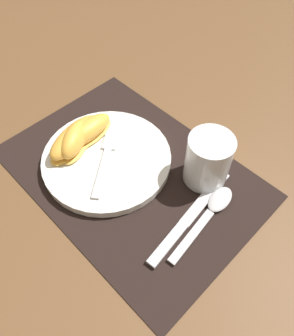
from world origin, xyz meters
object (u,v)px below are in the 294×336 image
at_px(citrus_wedge_1, 75,138).
at_px(citrus_wedge_2, 75,141).
at_px(plate, 107,159).
at_px(citrus_wedge_0, 87,132).
at_px(spoon, 213,209).
at_px(juice_glass, 207,162).
at_px(fork, 107,152).
at_px(knife, 189,218).

relative_size(citrus_wedge_1, citrus_wedge_2, 1.37).
bearing_deg(plate, citrus_wedge_0, 174.62).
bearing_deg(spoon, plate, -163.98).
xyz_separation_m(juice_glass, fork, (-0.16, -0.10, -0.02)).
height_order(knife, citrus_wedge_2, citrus_wedge_2).
height_order(juice_glass, spoon, juice_glass).
distance_m(juice_glass, citrus_wedge_0, 0.24).
relative_size(spoon, citrus_wedge_2, 1.71).
xyz_separation_m(spoon, citrus_wedge_1, (-0.27, -0.08, 0.03)).
bearing_deg(citrus_wedge_1, citrus_wedge_2, -37.70).
relative_size(juice_glass, citrus_wedge_1, 0.70).
height_order(spoon, citrus_wedge_2, citrus_wedge_2).
height_order(knife, citrus_wedge_0, citrus_wedge_0).
height_order(fork, citrus_wedge_1, citrus_wedge_1).
bearing_deg(citrus_wedge_1, juice_glass, 30.12).
bearing_deg(juice_glass, fork, -147.80).
distance_m(citrus_wedge_0, citrus_wedge_2, 0.03).
bearing_deg(spoon, citrus_wedge_1, -163.45).
height_order(plate, knife, plate).
distance_m(knife, citrus_wedge_2, 0.26).
xyz_separation_m(juice_glass, citrus_wedge_1, (-0.22, -0.13, -0.01)).
distance_m(fork, citrus_wedge_0, 0.06).
bearing_deg(knife, citrus_wedge_1, -171.02).
height_order(plate, citrus_wedge_1, citrus_wedge_1).
xyz_separation_m(citrus_wedge_1, citrus_wedge_2, (0.01, -0.01, 0.00)).
bearing_deg(fork, spoon, 14.20).
relative_size(fork, citrus_wedge_1, 1.09).
bearing_deg(citrus_wedge_1, citrus_wedge_0, 82.41).
xyz_separation_m(plate, spoon, (0.21, 0.06, -0.00)).
height_order(plate, fork, fork).
distance_m(spoon, citrus_wedge_1, 0.29).
xyz_separation_m(knife, citrus_wedge_1, (-0.26, -0.04, 0.03)).
bearing_deg(knife, juice_glass, 113.91).
relative_size(juice_glass, citrus_wedge_0, 0.85).
bearing_deg(juice_glass, citrus_wedge_1, -149.88).
distance_m(juice_glass, knife, 0.10).
bearing_deg(spoon, fork, -165.80).
distance_m(plate, spoon, 0.22).
relative_size(citrus_wedge_0, citrus_wedge_1, 0.83).
height_order(plate, citrus_wedge_0, citrus_wedge_0).
distance_m(plate, knife, 0.19).
bearing_deg(plate, fork, 124.11).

